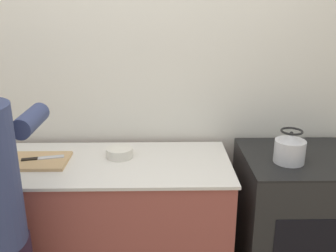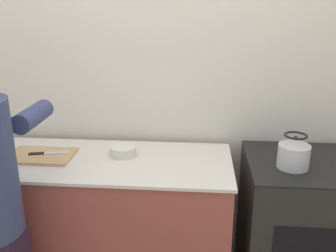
{
  "view_description": "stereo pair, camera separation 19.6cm",
  "coord_description": "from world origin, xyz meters",
  "px_view_note": "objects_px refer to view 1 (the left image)",
  "views": [
    {
      "loc": [
        0.07,
        -1.69,
        1.8
      ],
      "look_at": [
        0.1,
        0.21,
        1.16
      ],
      "focal_mm": 40.0,
      "sensor_mm": 36.0,
      "label": 1
    },
    {
      "loc": [
        0.26,
        -1.68,
        1.8
      ],
      "look_at": [
        0.1,
        0.21,
        1.16
      ],
      "focal_mm": 40.0,
      "sensor_mm": 36.0,
      "label": 2
    }
  ],
  "objects_px": {
    "kettle": "(290,149)",
    "cutting_board": "(34,161)",
    "knife": "(42,158)",
    "oven": "(300,225)"
  },
  "relations": [
    {
      "from": "oven",
      "to": "kettle",
      "type": "distance_m",
      "value": 0.57
    },
    {
      "from": "kettle",
      "to": "cutting_board",
      "type": "bearing_deg",
      "value": 177.08
    },
    {
      "from": "cutting_board",
      "to": "knife",
      "type": "height_order",
      "value": "knife"
    },
    {
      "from": "oven",
      "to": "cutting_board",
      "type": "bearing_deg",
      "value": -179.84
    },
    {
      "from": "oven",
      "to": "kettle",
      "type": "height_order",
      "value": "kettle"
    },
    {
      "from": "oven",
      "to": "cutting_board",
      "type": "xyz_separation_m",
      "value": [
        -1.6,
        -0.0,
        0.45
      ]
    },
    {
      "from": "knife",
      "to": "kettle",
      "type": "height_order",
      "value": "kettle"
    },
    {
      "from": "knife",
      "to": "kettle",
      "type": "relative_size",
      "value": 1.25
    },
    {
      "from": "cutting_board",
      "to": "knife",
      "type": "xyz_separation_m",
      "value": [
        0.04,
        0.01,
        0.01
      ]
    },
    {
      "from": "cutting_board",
      "to": "knife",
      "type": "relative_size",
      "value": 1.62
    }
  ]
}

